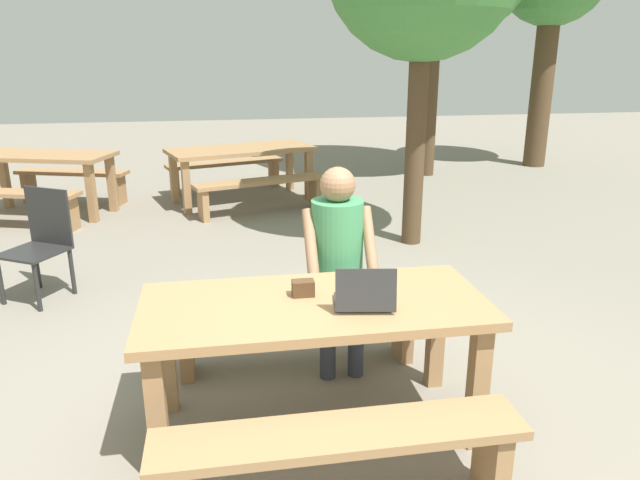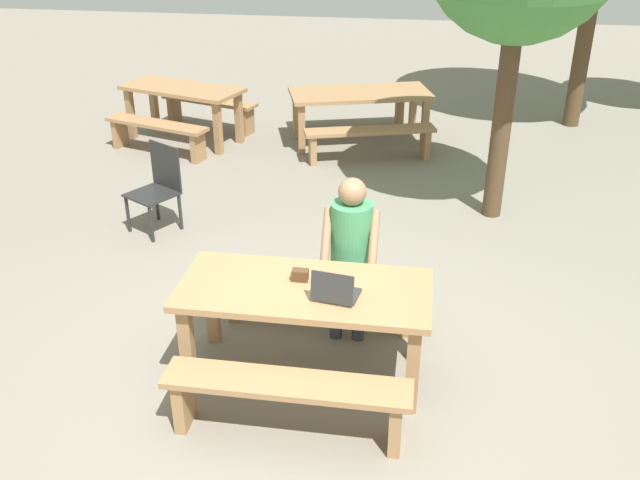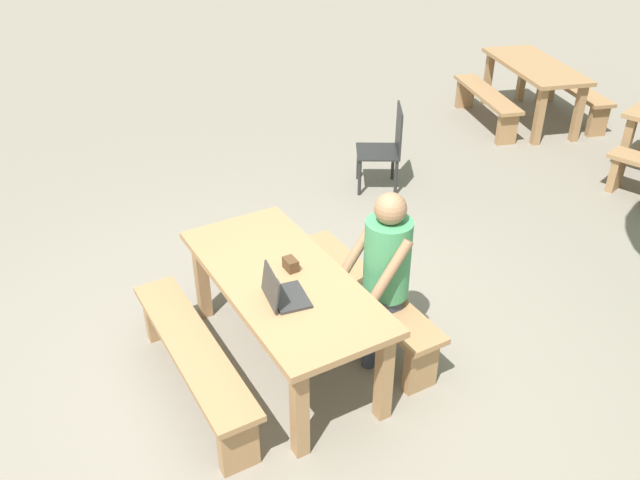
{
  "view_description": "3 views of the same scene",
  "coord_description": "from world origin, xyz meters",
  "px_view_note": "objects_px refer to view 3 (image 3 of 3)",
  "views": [
    {
      "loc": [
        -0.45,
        -2.8,
        1.99
      ],
      "look_at": [
        0.07,
        0.25,
        0.99
      ],
      "focal_mm": 33.65,
      "sensor_mm": 36.0,
      "label": 1
    },
    {
      "loc": [
        0.76,
        -4.2,
        3.31
      ],
      "look_at": [
        0.07,
        0.25,
        0.99
      ],
      "focal_mm": 39.63,
      "sensor_mm": 36.0,
      "label": 2
    },
    {
      "loc": [
        3.3,
        -1.61,
        3.31
      ],
      "look_at": [
        0.07,
        0.25,
        0.99
      ],
      "focal_mm": 37.32,
      "sensor_mm": 36.0,
      "label": 3
    }
  ],
  "objects_px": {
    "person_seated": "(383,265)",
    "plastic_chair": "(386,147)",
    "laptop": "(282,293)",
    "picnic_table_front": "(283,290)",
    "small_pouch": "(291,264)",
    "picnic_table_rear": "(534,74)"
  },
  "relations": [
    {
      "from": "person_seated",
      "to": "plastic_chair",
      "type": "relative_size",
      "value": 1.46
    },
    {
      "from": "laptop",
      "to": "person_seated",
      "type": "relative_size",
      "value": 0.26
    },
    {
      "from": "picnic_table_front",
      "to": "plastic_chair",
      "type": "height_order",
      "value": "plastic_chair"
    },
    {
      "from": "small_pouch",
      "to": "picnic_table_front",
      "type": "bearing_deg",
      "value": -62.47
    },
    {
      "from": "small_pouch",
      "to": "plastic_chair",
      "type": "bearing_deg",
      "value": 131.67
    },
    {
      "from": "small_pouch",
      "to": "person_seated",
      "type": "height_order",
      "value": "person_seated"
    },
    {
      "from": "plastic_chair",
      "to": "picnic_table_front",
      "type": "bearing_deg",
      "value": -18.37
    },
    {
      "from": "plastic_chair",
      "to": "picnic_table_rear",
      "type": "distance_m",
      "value": 2.81
    },
    {
      "from": "picnic_table_front",
      "to": "laptop",
      "type": "xyz_separation_m",
      "value": [
        0.23,
        -0.12,
        0.17
      ]
    },
    {
      "from": "picnic_table_front",
      "to": "plastic_chair",
      "type": "xyz_separation_m",
      "value": [
        -1.92,
        2.2,
        -0.16
      ]
    },
    {
      "from": "picnic_table_front",
      "to": "person_seated",
      "type": "bearing_deg",
      "value": 68.49
    },
    {
      "from": "picnic_table_rear",
      "to": "person_seated",
      "type": "bearing_deg",
      "value": -38.91
    },
    {
      "from": "small_pouch",
      "to": "plastic_chair",
      "type": "xyz_separation_m",
      "value": [
        -1.88,
        2.11,
        -0.32
      ]
    },
    {
      "from": "person_seated",
      "to": "picnic_table_rear",
      "type": "bearing_deg",
      "value": 123.36
    },
    {
      "from": "person_seated",
      "to": "small_pouch",
      "type": "bearing_deg",
      "value": -118.24
    },
    {
      "from": "picnic_table_front",
      "to": "laptop",
      "type": "height_order",
      "value": "laptop"
    },
    {
      "from": "picnic_table_front",
      "to": "person_seated",
      "type": "height_order",
      "value": "person_seated"
    },
    {
      "from": "laptop",
      "to": "small_pouch",
      "type": "distance_m",
      "value": 0.35
    },
    {
      "from": "picnic_table_rear",
      "to": "plastic_chair",
      "type": "bearing_deg",
      "value": -59.07
    },
    {
      "from": "person_seated",
      "to": "plastic_chair",
      "type": "distance_m",
      "value": 2.69
    },
    {
      "from": "person_seated",
      "to": "laptop",
      "type": "bearing_deg",
      "value": -91.49
    },
    {
      "from": "small_pouch",
      "to": "person_seated",
      "type": "bearing_deg",
      "value": 61.76
    }
  ]
}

